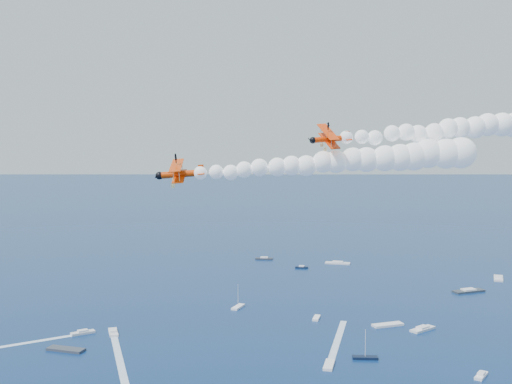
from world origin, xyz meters
The scene contains 6 objects.
biplane_lead centered at (4.65, 20.71, 59.87)m, with size 7.02×7.87×4.74m, color red, non-canonical shape.
biplane_trail centered at (-15.11, 5.13, 54.01)m, with size 8.25×9.26×5.58m, color #DB3A04, non-canonical shape.
smoke_trail_lead centered at (22.08, 38.78, 61.74)m, with size 36.00×37.11×9.05m, color white, non-canonical shape.
smoke_trail_trail centered at (4.85, 20.36, 55.88)m, with size 40.45×32.12×9.05m, color white, non-canonical shape.
spectator_boats centered at (-8.56, 114.83, 0.35)m, with size 230.69×179.62×0.70m.
boat_wakes centered at (-68.81, 53.19, 0.03)m, with size 91.42×97.43×0.04m.
Camera 1 is at (56.53, -73.65, 60.37)m, focal length 44.41 mm.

